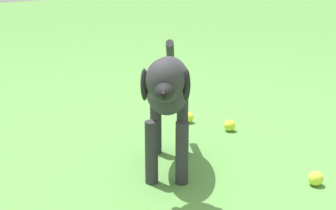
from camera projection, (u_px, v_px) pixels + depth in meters
The scene contains 6 objects.
ground at pixel (144, 162), 2.62m from camera, with size 14.00×14.00×0.00m, color #548C42.
dog at pixel (168, 90), 2.40m from camera, with size 0.54×0.77×0.60m.
tennis_ball_0 at pixel (316, 178), 2.37m from camera, with size 0.07×0.07×0.07m, color #C6DE3D.
tennis_ball_1 at pixel (230, 126), 3.03m from camera, with size 0.07×0.07×0.07m, color #C4DA37.
tennis_ball_2 at pixel (161, 96), 3.59m from camera, with size 0.07×0.07×0.07m, color #C1D539.
tennis_ball_3 at pixel (188, 117), 3.16m from camera, with size 0.07×0.07×0.07m, color yellow.
Camera 1 is at (-1.16, -2.12, 1.06)m, focal length 57.22 mm.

